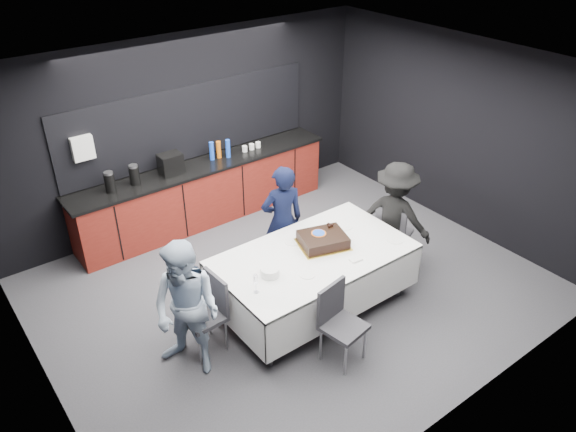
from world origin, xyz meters
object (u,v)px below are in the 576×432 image
object	(u,v)px
plate_stack	(270,272)
person_right	(394,217)
chair_right	(392,231)
party_table	(313,263)
person_center	(282,221)
cake_assembly	(323,240)
chair_left	(209,308)
chair_near	(338,318)
person_left	(187,310)
champagne_flute	(256,280)

from	to	relation	value
plate_stack	person_right	size ratio (longest dim) A/B	0.14
chair_right	party_table	bearing A→B (deg)	-178.49
person_center	chair_right	bearing A→B (deg)	164.64
cake_assembly	plate_stack	xyz separation A→B (m)	(-0.86, -0.11, -0.02)
party_table	cake_assembly	bearing A→B (deg)	19.21
chair_left	chair_near	xyz separation A→B (m)	(1.02, -0.97, 0.00)
chair_near	person_right	bearing A→B (deg)	26.39
person_left	person_right	xyz separation A→B (m)	(3.07, 0.04, -0.03)
plate_stack	person_left	size ratio (longest dim) A/B	0.13
party_table	cake_assembly	xyz separation A→B (m)	(0.20, 0.07, 0.21)
person_center	person_right	bearing A→B (deg)	164.51
cake_assembly	champagne_flute	size ratio (longest dim) A/B	3.07
party_table	chair_left	size ratio (longest dim) A/B	2.51
chair_right	person_left	xyz separation A→B (m)	(-3.07, -0.05, 0.25)
champagne_flute	person_left	xyz separation A→B (m)	(-0.73, 0.18, -0.15)
person_right	cake_assembly	bearing A→B (deg)	64.39
plate_stack	champagne_flute	size ratio (longest dim) A/B	0.94
party_table	cake_assembly	world-z (taller)	cake_assembly
party_table	chair_near	distance (m)	0.89
chair_left	person_center	bearing A→B (deg)	23.94
cake_assembly	champagne_flute	xyz separation A→B (m)	(-1.15, -0.26, 0.09)
chair_right	chair_left	bearing A→B (deg)	177.65
party_table	chair_near	bearing A→B (deg)	-111.72
party_table	chair_left	distance (m)	1.36
chair_left	person_right	world-z (taller)	person_right
person_right	party_table	bearing A→B (deg)	67.51
champagne_flute	person_left	bearing A→B (deg)	165.96
plate_stack	chair_left	bearing A→B (deg)	164.31
party_table	chair_right	size ratio (longest dim) A/B	2.51
chair_near	person_left	size ratio (longest dim) A/B	0.59
party_table	person_center	xyz separation A→B (m)	(0.14, 0.81, 0.13)
party_table	person_right	xyz separation A→B (m)	(1.39, 0.03, 0.12)
person_center	chair_near	bearing A→B (deg)	90.42
cake_assembly	person_center	bearing A→B (deg)	94.42
chair_near	champagne_flute	bearing A→B (deg)	134.52
plate_stack	person_right	distance (m)	2.06
cake_assembly	champagne_flute	world-z (taller)	champagne_flute
party_table	person_right	world-z (taller)	person_right
person_center	person_right	xyz separation A→B (m)	(1.25, -0.78, -0.01)
party_table	plate_stack	xyz separation A→B (m)	(-0.66, -0.04, 0.19)
champagne_flute	person_right	bearing A→B (deg)	5.41
chair_right	person_left	distance (m)	3.08
cake_assembly	person_right	distance (m)	1.20
plate_stack	champagne_flute	bearing A→B (deg)	-152.81
champagne_flute	chair_near	distance (m)	0.97
cake_assembly	person_left	bearing A→B (deg)	-177.57
person_center	person_left	bearing A→B (deg)	40.71
chair_right	person_left	world-z (taller)	person_left
party_table	person_right	size ratio (longest dim) A/B	1.52
plate_stack	party_table	bearing A→B (deg)	3.83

